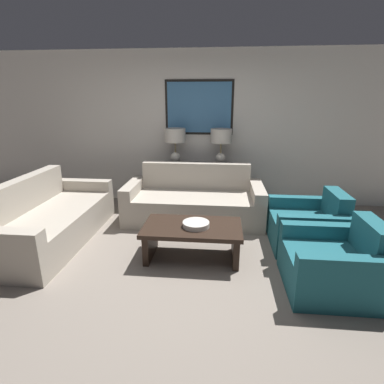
{
  "coord_description": "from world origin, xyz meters",
  "views": [
    {
      "loc": [
        0.4,
        -2.94,
        1.85
      ],
      "look_at": [
        0.03,
        0.87,
        0.65
      ],
      "focal_mm": 28.0,
      "sensor_mm": 36.0,
      "label": 1
    }
  ],
  "objects_px": {
    "couch_by_back_wall": "(194,202)",
    "coffee_table": "(192,234)",
    "table_lamp_left": "(175,139)",
    "armchair_near_back_wall": "(308,227)",
    "armchair_near_camera": "(334,265)",
    "console_table": "(198,184)",
    "table_lamp_right": "(221,139)",
    "couch_by_side": "(49,221)",
    "decorative_bowl": "(196,224)"
  },
  "relations": [
    {
      "from": "couch_by_back_wall",
      "to": "decorative_bowl",
      "type": "distance_m",
      "value": 1.27
    },
    {
      "from": "coffee_table",
      "to": "couch_by_side",
      "type": "bearing_deg",
      "value": 171.69
    },
    {
      "from": "coffee_table",
      "to": "table_lamp_right",
      "type": "bearing_deg",
      "value": 80.87
    },
    {
      "from": "console_table",
      "to": "coffee_table",
      "type": "distance_m",
      "value": 1.92
    },
    {
      "from": "table_lamp_right",
      "to": "armchair_near_back_wall",
      "type": "distance_m",
      "value": 2.07
    },
    {
      "from": "table_lamp_left",
      "to": "armchair_near_camera",
      "type": "xyz_separation_m",
      "value": [
        1.95,
        -2.38,
        -0.93
      ]
    },
    {
      "from": "coffee_table",
      "to": "couch_by_back_wall",
      "type": "bearing_deg",
      "value": 94.05
    },
    {
      "from": "coffee_table",
      "to": "armchair_near_camera",
      "type": "height_order",
      "value": "armchair_near_camera"
    },
    {
      "from": "couch_by_back_wall",
      "to": "armchair_near_camera",
      "type": "distance_m",
      "value": 2.3
    },
    {
      "from": "coffee_table",
      "to": "console_table",
      "type": "bearing_deg",
      "value": 92.59
    },
    {
      "from": "decorative_bowl",
      "to": "table_lamp_left",
      "type": "bearing_deg",
      "value": 105.19
    },
    {
      "from": "console_table",
      "to": "coffee_table",
      "type": "height_order",
      "value": "console_table"
    },
    {
      "from": "couch_by_back_wall",
      "to": "couch_by_side",
      "type": "height_order",
      "value": "same"
    },
    {
      "from": "console_table",
      "to": "armchair_near_camera",
      "type": "xyz_separation_m",
      "value": [
        1.56,
        -2.38,
        -0.12
      ]
    },
    {
      "from": "table_lamp_left",
      "to": "armchair_near_back_wall",
      "type": "xyz_separation_m",
      "value": [
        1.95,
        -1.44,
        -0.93
      ]
    },
    {
      "from": "couch_by_back_wall",
      "to": "armchair_near_camera",
      "type": "relative_size",
      "value": 2.43
    },
    {
      "from": "table_lamp_left",
      "to": "armchair_near_camera",
      "type": "distance_m",
      "value": 3.22
    },
    {
      "from": "decorative_bowl",
      "to": "armchair_near_camera",
      "type": "relative_size",
      "value": 0.36
    },
    {
      "from": "table_lamp_left",
      "to": "coffee_table",
      "type": "xyz_separation_m",
      "value": [
        0.48,
        -1.91,
        -0.88
      ]
    },
    {
      "from": "armchair_near_back_wall",
      "to": "armchair_near_camera",
      "type": "xyz_separation_m",
      "value": [
        0.0,
        -0.94,
        0.0
      ]
    },
    {
      "from": "couch_by_side",
      "to": "armchair_near_back_wall",
      "type": "distance_m",
      "value": 3.44
    },
    {
      "from": "decorative_bowl",
      "to": "coffee_table",
      "type": "bearing_deg",
      "value": 149.98
    },
    {
      "from": "couch_by_side",
      "to": "coffee_table",
      "type": "distance_m",
      "value": 1.98
    },
    {
      "from": "console_table",
      "to": "table_lamp_right",
      "type": "xyz_separation_m",
      "value": [
        0.39,
        0.0,
        0.81
      ]
    },
    {
      "from": "couch_by_back_wall",
      "to": "decorative_bowl",
      "type": "relative_size",
      "value": 6.76
    },
    {
      "from": "console_table",
      "to": "decorative_bowl",
      "type": "bearing_deg",
      "value": -86.1
    },
    {
      "from": "couch_by_side",
      "to": "armchair_near_back_wall",
      "type": "xyz_separation_m",
      "value": [
        3.43,
        0.18,
        -0.02
      ]
    },
    {
      "from": "couch_by_back_wall",
      "to": "armchair_near_back_wall",
      "type": "distance_m",
      "value": 1.73
    },
    {
      "from": "decorative_bowl",
      "to": "armchair_near_camera",
      "type": "bearing_deg",
      "value": -17.34
    },
    {
      "from": "armchair_near_back_wall",
      "to": "couch_by_back_wall",
      "type": "bearing_deg",
      "value": 154.2
    },
    {
      "from": "decorative_bowl",
      "to": "armchair_near_camera",
      "type": "height_order",
      "value": "armchair_near_camera"
    },
    {
      "from": "table_lamp_left",
      "to": "armchair_near_back_wall",
      "type": "bearing_deg",
      "value": -36.48
    },
    {
      "from": "couch_by_side",
      "to": "armchair_near_back_wall",
      "type": "height_order",
      "value": "couch_by_side"
    },
    {
      "from": "couch_by_side",
      "to": "decorative_bowl",
      "type": "relative_size",
      "value": 6.76
    },
    {
      "from": "couch_by_back_wall",
      "to": "coffee_table",
      "type": "xyz_separation_m",
      "value": [
        0.09,
        -1.22,
        0.02
      ]
    },
    {
      "from": "table_lamp_right",
      "to": "couch_by_back_wall",
      "type": "distance_m",
      "value": 1.21
    },
    {
      "from": "coffee_table",
      "to": "armchair_near_back_wall",
      "type": "bearing_deg",
      "value": 17.77
    },
    {
      "from": "console_table",
      "to": "couch_by_back_wall",
      "type": "relative_size",
      "value": 0.58
    },
    {
      "from": "coffee_table",
      "to": "armchair_near_camera",
      "type": "xyz_separation_m",
      "value": [
        1.47,
        -0.47,
        -0.05
      ]
    },
    {
      "from": "table_lamp_left",
      "to": "armchair_near_back_wall",
      "type": "relative_size",
      "value": 0.7
    },
    {
      "from": "couch_by_back_wall",
      "to": "couch_by_side",
      "type": "bearing_deg",
      "value": -153.5
    },
    {
      "from": "couch_by_side",
      "to": "couch_by_back_wall",
      "type": "bearing_deg",
      "value": 26.5
    },
    {
      "from": "console_table",
      "to": "armchair_near_camera",
      "type": "height_order",
      "value": "console_table"
    },
    {
      "from": "armchair_near_camera",
      "to": "couch_by_side",
      "type": "bearing_deg",
      "value": 167.55
    },
    {
      "from": "couch_by_side",
      "to": "decorative_bowl",
      "type": "bearing_deg",
      "value": -8.86
    },
    {
      "from": "armchair_near_camera",
      "to": "decorative_bowl",
      "type": "bearing_deg",
      "value": 162.66
    },
    {
      "from": "table_lamp_right",
      "to": "armchair_near_camera",
      "type": "bearing_deg",
      "value": -64.02
    },
    {
      "from": "armchair_near_back_wall",
      "to": "console_table",
      "type": "bearing_deg",
      "value": 137.17
    },
    {
      "from": "armchair_near_camera",
      "to": "coffee_table",
      "type": "bearing_deg",
      "value": 162.23
    },
    {
      "from": "console_table",
      "to": "couch_by_side",
      "type": "bearing_deg",
      "value": -139.11
    }
  ]
}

